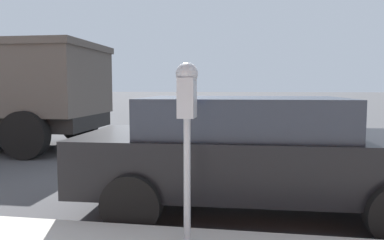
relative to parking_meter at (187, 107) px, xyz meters
The scene contains 3 objects.
ground_plane 2.93m from the parking_meter, ahead, with size 220.00×220.00×0.00m, color #424244.
parking_meter is the anchor object (origin of this frame).
car_black 1.72m from the parking_meter, 20.37° to the right, with size 2.14×4.33×1.42m.
Camera 1 is at (-5.70, -0.64, 1.55)m, focal length 35.00 mm.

